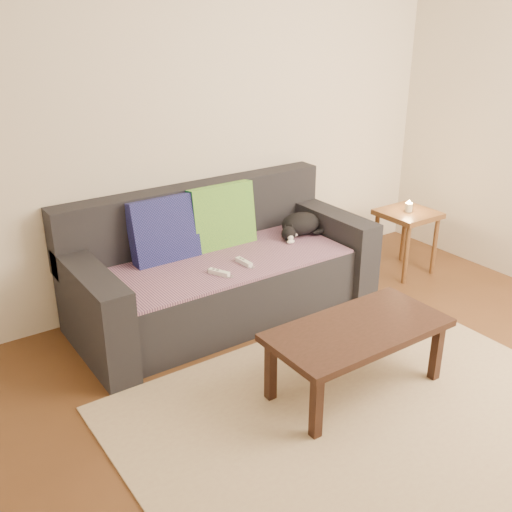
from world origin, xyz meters
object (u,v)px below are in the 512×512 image
Objects in this scene: side_table at (407,222)px; coffee_table at (358,335)px; wii_remote_b at (244,262)px; sofa at (220,272)px; cat at (300,225)px; wii_remote_a at (219,273)px.

coffee_table is (-1.48, -0.99, -0.07)m from side_table.
side_table reaches higher than wii_remote_b.
sofa reaches higher than cat.
sofa is at bearing 9.21° from wii_remote_b.
sofa is at bearing 171.02° from side_table.
cat is 0.39× the size of coffee_table.
sofa is 0.36m from wii_remote_a.
wii_remote_b is at bearing -103.56° from wii_remote_a.
cat reaches higher than wii_remote_a.
coffee_table is at bearing 171.96° from wii_remote_a.
wii_remote_a is at bearing -122.21° from sofa.
sofa is 4.03× the size of side_table.
coffee_table is at bearing -100.66° from cat.
wii_remote_b is 0.15× the size of coffee_table.
sofa is 1.63m from side_table.
wii_remote_a is at bearing -148.70° from cat.
sofa is 14.00× the size of wii_remote_a.
coffee_table is (0.31, -0.97, -0.10)m from wii_remote_a.
cat is at bearing -74.15° from wii_remote_b.
sofa is at bearing -166.43° from cat.
coffee_table is at bearing -83.86° from sofa.
side_table reaches higher than wii_remote_a.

